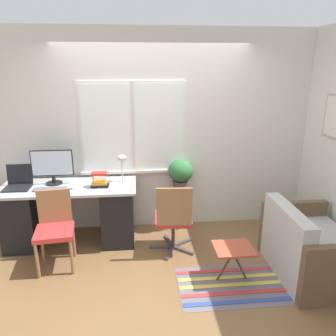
{
  "coord_description": "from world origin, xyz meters",
  "views": [
    {
      "loc": [
        -0.22,
        -3.62,
        2.22
      ],
      "look_at": [
        0.15,
        0.17,
        1.03
      ],
      "focal_mm": 35.0,
      "sensor_mm": 36.0,
      "label": 1
    }
  ],
  "objects_px": {
    "monitor": "(52,166)",
    "mouse": "(72,187)",
    "desk_lamp": "(122,161)",
    "couch_loveseat": "(310,250)",
    "plant_stand": "(181,194)",
    "office_chair_swivel": "(173,218)",
    "desk_chair_wooden": "(55,227)",
    "laptop": "(18,183)",
    "keyboard": "(50,189)",
    "folding_stool": "(233,250)",
    "potted_plant": "(181,173)",
    "book_stack": "(100,180)"
  },
  "relations": [
    {
      "from": "monitor",
      "to": "mouse",
      "type": "bearing_deg",
      "value": -38.34
    },
    {
      "from": "mouse",
      "to": "desk_lamp",
      "type": "relative_size",
      "value": 0.21
    },
    {
      "from": "monitor",
      "to": "couch_loveseat",
      "type": "xyz_separation_m",
      "value": [
        2.93,
        -1.07,
        -0.73
      ]
    },
    {
      "from": "plant_stand",
      "to": "office_chair_swivel",
      "type": "bearing_deg",
      "value": -104.92
    },
    {
      "from": "monitor",
      "to": "desk_lamp",
      "type": "xyz_separation_m",
      "value": [
        0.87,
        0.01,
        0.04
      ]
    },
    {
      "from": "desk_chair_wooden",
      "to": "office_chair_swivel",
      "type": "distance_m",
      "value": 1.38
    },
    {
      "from": "laptop",
      "to": "mouse",
      "type": "xyz_separation_m",
      "value": [
        0.67,
        -0.11,
        -0.04
      ]
    },
    {
      "from": "desk_lamp",
      "to": "desk_chair_wooden",
      "type": "bearing_deg",
      "value": -140.64
    },
    {
      "from": "keyboard",
      "to": "mouse",
      "type": "height_order",
      "value": "mouse"
    },
    {
      "from": "mouse",
      "to": "folding_stool",
      "type": "height_order",
      "value": "mouse"
    },
    {
      "from": "potted_plant",
      "to": "folding_stool",
      "type": "xyz_separation_m",
      "value": [
        0.39,
        -1.27,
        -0.46
      ]
    },
    {
      "from": "potted_plant",
      "to": "desk_lamp",
      "type": "bearing_deg",
      "value": -168.41
    },
    {
      "from": "laptop",
      "to": "book_stack",
      "type": "bearing_deg",
      "value": -4.14
    },
    {
      "from": "desk_chair_wooden",
      "to": "potted_plant",
      "type": "height_order",
      "value": "potted_plant"
    },
    {
      "from": "desk_lamp",
      "to": "desk_chair_wooden",
      "type": "xyz_separation_m",
      "value": [
        -0.76,
        -0.62,
        -0.58
      ]
    },
    {
      "from": "laptop",
      "to": "mouse",
      "type": "distance_m",
      "value": 0.68
    },
    {
      "from": "monitor",
      "to": "desk_chair_wooden",
      "type": "xyz_separation_m",
      "value": [
        0.11,
        -0.61,
        -0.54
      ]
    },
    {
      "from": "keyboard",
      "to": "couch_loveseat",
      "type": "relative_size",
      "value": 0.36
    },
    {
      "from": "mouse",
      "to": "desk_lamp",
      "type": "bearing_deg",
      "value": 19.59
    },
    {
      "from": "potted_plant",
      "to": "folding_stool",
      "type": "relative_size",
      "value": 1.05
    },
    {
      "from": "office_chair_swivel",
      "to": "potted_plant",
      "type": "height_order",
      "value": "potted_plant"
    },
    {
      "from": "book_stack",
      "to": "desk_chair_wooden",
      "type": "distance_m",
      "value": 0.76
    },
    {
      "from": "monitor",
      "to": "potted_plant",
      "type": "relative_size",
      "value": 1.2
    },
    {
      "from": "plant_stand",
      "to": "folding_stool",
      "type": "bearing_deg",
      "value": -72.8
    },
    {
      "from": "monitor",
      "to": "couch_loveseat",
      "type": "relative_size",
      "value": 0.47
    },
    {
      "from": "keyboard",
      "to": "potted_plant",
      "type": "distance_m",
      "value": 1.7
    },
    {
      "from": "mouse",
      "to": "book_stack",
      "type": "distance_m",
      "value": 0.34
    },
    {
      "from": "monitor",
      "to": "desk_lamp",
      "type": "bearing_deg",
      "value": 0.43
    },
    {
      "from": "couch_loveseat",
      "to": "plant_stand",
      "type": "xyz_separation_m",
      "value": [
        -1.27,
        1.24,
        0.22
      ]
    },
    {
      "from": "monitor",
      "to": "office_chair_swivel",
      "type": "xyz_separation_m",
      "value": [
        1.49,
        -0.48,
        -0.56
      ]
    },
    {
      "from": "desk_lamp",
      "to": "book_stack",
      "type": "xyz_separation_m",
      "value": [
        -0.28,
        -0.18,
        -0.19
      ]
    },
    {
      "from": "desk_chair_wooden",
      "to": "folding_stool",
      "type": "relative_size",
      "value": 2.13
    },
    {
      "from": "couch_loveseat",
      "to": "desk_lamp",
      "type": "bearing_deg",
      "value": 62.34
    },
    {
      "from": "office_chair_swivel",
      "to": "folding_stool",
      "type": "distance_m",
      "value": 0.85
    },
    {
      "from": "keyboard",
      "to": "monitor",
      "type": "bearing_deg",
      "value": 90.0
    },
    {
      "from": "couch_loveseat",
      "to": "keyboard",
      "type": "bearing_deg",
      "value": 73.83
    },
    {
      "from": "office_chair_swivel",
      "to": "plant_stand",
      "type": "distance_m",
      "value": 0.67
    },
    {
      "from": "laptop",
      "to": "plant_stand",
      "type": "relative_size",
      "value": 0.54
    },
    {
      "from": "keyboard",
      "to": "plant_stand",
      "type": "bearing_deg",
      "value": 13.31
    },
    {
      "from": "book_stack",
      "to": "plant_stand",
      "type": "distance_m",
      "value": 1.17
    },
    {
      "from": "couch_loveseat",
      "to": "plant_stand",
      "type": "distance_m",
      "value": 1.79
    },
    {
      "from": "monitor",
      "to": "couch_loveseat",
      "type": "bearing_deg",
      "value": -20.12
    },
    {
      "from": "book_stack",
      "to": "mouse",
      "type": "bearing_deg",
      "value": -173.32
    },
    {
      "from": "desk_lamp",
      "to": "plant_stand",
      "type": "xyz_separation_m",
      "value": [
        0.79,
        0.16,
        -0.55
      ]
    },
    {
      "from": "mouse",
      "to": "office_chair_swivel",
      "type": "bearing_deg",
      "value": -12.49
    },
    {
      "from": "desk_chair_wooden",
      "to": "mouse",
      "type": "bearing_deg",
      "value": 63.02
    },
    {
      "from": "monitor",
      "to": "potted_plant",
      "type": "xyz_separation_m",
      "value": [
        1.66,
        0.17,
        -0.2
      ]
    },
    {
      "from": "laptop",
      "to": "folding_stool",
      "type": "bearing_deg",
      "value": -22.27
    },
    {
      "from": "laptop",
      "to": "folding_stool",
      "type": "distance_m",
      "value": 2.7
    },
    {
      "from": "mouse",
      "to": "desk_chair_wooden",
      "type": "height_order",
      "value": "desk_chair_wooden"
    }
  ]
}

